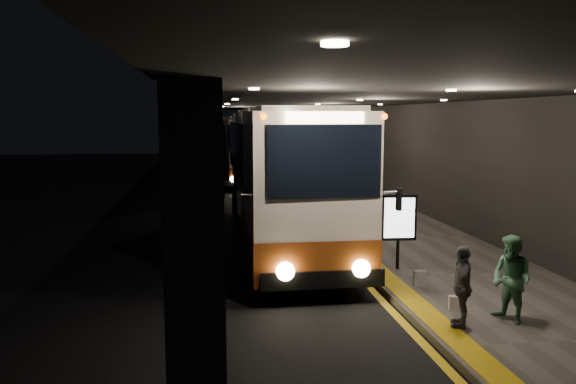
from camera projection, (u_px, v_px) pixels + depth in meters
ground at (255, 255)px, 15.97m from camera, size 90.00×90.00×0.00m
lane_line_white at (194, 223)px, 20.61m from camera, size 0.12×50.00×0.01m
kerb_stripe_yellow at (305, 220)px, 21.21m from camera, size 0.18×50.00×0.01m
sidewalk at (367, 217)px, 21.54m from camera, size 4.50×50.00×0.15m
tactile_strip at (318, 216)px, 21.26m from camera, size 0.50×50.00×0.01m
terminal_wall at (425, 140)px, 21.47m from camera, size 0.10×50.00×6.00m
support_columns at (201, 166)px, 19.38m from camera, size 0.80×24.80×4.40m
canopy at (310, 98)px, 20.61m from camera, size 9.00×50.00×0.40m
coach_main at (282, 180)px, 17.59m from camera, size 2.87×12.97×4.02m
coach_second at (240, 151)px, 34.26m from camera, size 3.12×12.06×3.75m
coach_third at (237, 144)px, 44.07m from camera, size 3.10×11.48×3.56m
passenger_boarding at (351, 216)px, 16.69m from camera, size 0.43×0.63×1.65m
passenger_waiting_green at (512, 279)px, 10.28m from camera, size 0.73×0.91×1.62m
passenger_waiting_grey at (462, 286)px, 10.05m from camera, size 0.76×0.98×1.49m
bag_polka at (420, 278)px, 12.55m from camera, size 0.30×0.14×0.35m
bag_plain at (455, 303)px, 11.00m from camera, size 0.25×0.18×0.28m
info_sign at (399, 219)px, 13.79m from camera, size 0.89×0.19×1.87m
stanchion_post at (355, 231)px, 15.66m from camera, size 0.05×0.05×1.15m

